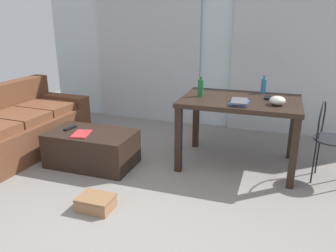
# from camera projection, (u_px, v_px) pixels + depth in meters

# --- Properties ---
(ground_plane) EXTENTS (7.70, 7.70, 0.00)m
(ground_plane) POSITION_uv_depth(u_px,v_px,m) (175.00, 180.00, 3.50)
(ground_plane) COLOR gray
(wall_back) EXTENTS (5.60, 0.10, 2.54)m
(wall_back) POSITION_uv_depth(u_px,v_px,m) (217.00, 42.00, 4.89)
(wall_back) COLOR silver
(wall_back) RESTS_ON ground
(curtains) EXTENTS (3.82, 0.03, 2.09)m
(curtains) POSITION_uv_depth(u_px,v_px,m) (215.00, 58.00, 4.89)
(curtains) COLOR #B2B7BC
(curtains) RESTS_ON ground
(couch) EXTENTS (0.98, 1.90, 0.81)m
(couch) POSITION_uv_depth(u_px,v_px,m) (14.00, 128.00, 4.16)
(couch) COLOR brown
(couch) RESTS_ON ground
(coffee_table) EXTENTS (0.97, 0.57, 0.40)m
(coffee_table) POSITION_uv_depth(u_px,v_px,m) (92.00, 148.00, 3.81)
(coffee_table) COLOR black
(coffee_table) RESTS_ON ground
(craft_table) EXTENTS (1.27, 0.87, 0.78)m
(craft_table) POSITION_uv_depth(u_px,v_px,m) (240.00, 108.00, 3.66)
(craft_table) COLOR black
(craft_table) RESTS_ON ground
(wire_chair) EXTENTS (0.38, 0.41, 0.84)m
(wire_chair) POSITION_uv_depth(u_px,v_px,m) (327.00, 132.00, 3.35)
(wire_chair) COLOR black
(wire_chair) RESTS_ON ground
(bottle_near) EXTENTS (0.06, 0.06, 0.22)m
(bottle_near) POSITION_uv_depth(u_px,v_px,m) (201.00, 88.00, 3.71)
(bottle_near) COLOR #195B2D
(bottle_near) RESTS_ON craft_table
(bottle_far) EXTENTS (0.06, 0.06, 0.21)m
(bottle_far) POSITION_uv_depth(u_px,v_px,m) (264.00, 86.00, 3.84)
(bottle_far) COLOR teal
(bottle_far) RESTS_ON craft_table
(bowl) EXTENTS (0.16, 0.16, 0.09)m
(bowl) POSITION_uv_depth(u_px,v_px,m) (277.00, 101.00, 3.36)
(bowl) COLOR beige
(bowl) RESTS_ON craft_table
(book_stack) EXTENTS (0.20, 0.28, 0.04)m
(book_stack) POSITION_uv_depth(u_px,v_px,m) (239.00, 102.00, 3.40)
(book_stack) COLOR #33519E
(book_stack) RESTS_ON craft_table
(tv_remote_on_table) EXTENTS (0.06, 0.18, 0.02)m
(tv_remote_on_table) POSITION_uv_depth(u_px,v_px,m) (268.00, 97.00, 3.64)
(tv_remote_on_table) COLOR black
(tv_remote_on_table) RESTS_ON craft_table
(tv_remote_primary) EXTENTS (0.08, 0.18, 0.02)m
(tv_remote_primary) POSITION_uv_depth(u_px,v_px,m) (70.00, 128.00, 3.85)
(tv_remote_primary) COLOR black
(tv_remote_primary) RESTS_ON coffee_table
(magazine) EXTENTS (0.23, 0.29, 0.01)m
(magazine) POSITION_uv_depth(u_px,v_px,m) (81.00, 134.00, 3.67)
(magazine) COLOR red
(magazine) RESTS_ON coffee_table
(shoebox) EXTENTS (0.31, 0.23, 0.13)m
(shoebox) POSITION_uv_depth(u_px,v_px,m) (96.00, 203.00, 2.96)
(shoebox) COLOR #996B47
(shoebox) RESTS_ON ground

